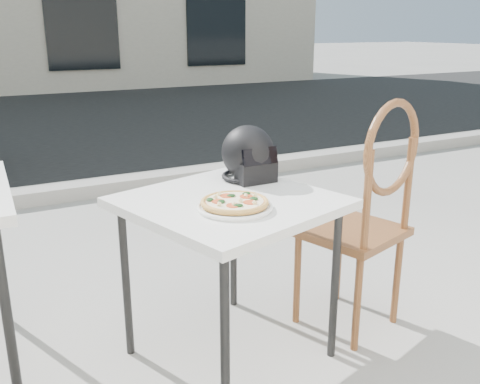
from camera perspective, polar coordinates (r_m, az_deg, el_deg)
name	(u,v)px	position (r m, az deg, el deg)	size (l,w,h in m)	color
street_asphalt	(33,125)	(8.81, -21.24, 6.70)	(30.00, 8.00, 0.00)	black
curb	(93,188)	(4.93, -15.45, 0.41)	(30.00, 0.25, 0.12)	gray
cafe_table_main	(230,214)	(2.25, -1.12, -2.33)	(0.97, 0.97, 0.75)	silver
plate	(235,207)	(2.09, -0.58, -1.61)	(0.31, 0.31, 0.02)	white
pizza	(235,202)	(2.09, -0.58, -1.08)	(0.30, 0.30, 0.03)	#DAA34F
helmet	(249,156)	(2.48, 0.94, 3.89)	(0.25, 0.26, 0.25)	black
cafe_chair_main	(367,207)	(2.54, 13.38, -1.53)	(0.55, 0.55, 1.14)	brown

